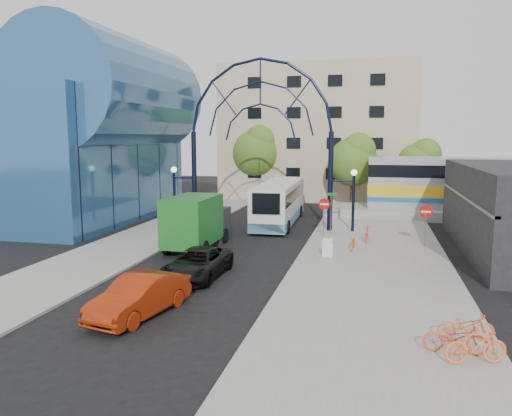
% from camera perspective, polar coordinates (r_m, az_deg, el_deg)
% --- Properties ---
extents(ground, '(120.00, 120.00, 0.00)m').
position_cam_1_polar(ground, '(23.17, -7.34, -8.53)').
color(ground, black).
rests_on(ground, ground).
extents(sidewalk_east, '(8.00, 56.00, 0.12)m').
position_cam_1_polar(sidewalk_east, '(25.60, 13.15, -6.93)').
color(sidewalk_east, gray).
rests_on(sidewalk_east, ground).
extents(plaza_west, '(5.00, 50.00, 0.12)m').
position_cam_1_polar(plaza_west, '(31.09, -14.71, -4.32)').
color(plaza_west, gray).
rests_on(plaza_west, ground).
extents(gateway_arch, '(13.64, 0.44, 12.10)m').
position_cam_1_polar(gateway_arch, '(35.69, 0.49, 11.24)').
color(gateway_arch, black).
rests_on(gateway_arch, ground).
extents(stop_sign, '(0.80, 0.07, 2.50)m').
position_cam_1_polar(stop_sign, '(33.22, 7.80, 0.05)').
color(stop_sign, slate).
rests_on(stop_sign, sidewalk_east).
extents(do_not_enter_sign, '(0.76, 0.07, 2.48)m').
position_cam_1_polar(do_not_enter_sign, '(31.25, 18.82, -0.85)').
color(do_not_enter_sign, slate).
rests_on(do_not_enter_sign, sidewalk_east).
extents(street_name_sign, '(0.70, 0.70, 2.80)m').
position_cam_1_polar(street_name_sign, '(33.76, 8.58, 0.40)').
color(street_name_sign, slate).
rests_on(street_name_sign, sidewalk_east).
extents(sandwich_board, '(0.55, 0.61, 0.99)m').
position_cam_1_polar(sandwich_board, '(27.46, 8.19, -4.31)').
color(sandwich_board, white).
rests_on(sandwich_board, sidewalk_east).
extents(transit_hall, '(16.50, 18.00, 14.50)m').
position_cam_1_polar(transit_hall, '(42.63, -19.88, 7.76)').
color(transit_hall, '#2E5C8D').
rests_on(transit_hall, ground).
extents(apartment_block, '(20.00, 12.10, 14.00)m').
position_cam_1_polar(apartment_block, '(56.03, 7.33, 8.46)').
color(apartment_block, '#CCB38E').
rests_on(apartment_block, ground).
extents(tree_north_a, '(4.48, 4.48, 7.00)m').
position_cam_1_polar(tree_north_a, '(46.75, 11.16, 5.51)').
color(tree_north_a, '#382314').
rests_on(tree_north_a, ground).
extents(tree_north_b, '(5.12, 5.12, 8.00)m').
position_cam_1_polar(tree_north_b, '(52.05, 0.21, 6.64)').
color(tree_north_b, '#382314').
rests_on(tree_north_b, ground).
extents(tree_north_c, '(4.16, 4.16, 6.50)m').
position_cam_1_polar(tree_north_c, '(48.91, 18.30, 4.97)').
color(tree_north_c, '#382314').
rests_on(tree_north_c, ground).
extents(city_bus, '(3.01, 11.59, 3.16)m').
position_cam_1_polar(city_bus, '(38.50, 2.69, 0.71)').
color(city_bus, silver).
rests_on(city_bus, ground).
extents(green_truck, '(2.50, 6.37, 3.21)m').
position_cam_1_polar(green_truck, '(29.89, -6.69, -1.59)').
color(green_truck, black).
rests_on(green_truck, ground).
extents(black_suv, '(2.39, 4.98, 1.37)m').
position_cam_1_polar(black_suv, '(23.88, -6.71, -6.31)').
color(black_suv, black).
rests_on(black_suv, ground).
extents(red_sedan, '(2.51, 4.86, 1.53)m').
position_cam_1_polar(red_sedan, '(19.29, -13.15, -9.76)').
color(red_sedan, '#922309').
rests_on(red_sedan, ground).
extents(bike_near_a, '(0.65, 1.67, 0.86)m').
position_cam_1_polar(bike_near_a, '(29.56, 11.04, -3.87)').
color(bike_near_a, orange).
rests_on(bike_near_a, sidewalk_east).
extents(bike_near_b, '(0.55, 1.78, 1.06)m').
position_cam_1_polar(bike_near_b, '(31.96, 12.56, -2.83)').
color(bike_near_b, '#E63C2E').
rests_on(bike_near_b, sidewalk_east).
extents(bike_far_a, '(1.89, 0.66, 0.99)m').
position_cam_1_polar(bike_far_a, '(16.66, 21.81, -13.59)').
color(bike_far_a, '#CE4929').
rests_on(bike_far_a, sidewalk_east).
extents(bike_far_b, '(1.92, 1.05, 1.11)m').
position_cam_1_polar(bike_far_b, '(16.15, 23.87, -14.18)').
color(bike_far_b, orange).
rests_on(bike_far_b, sidewalk_east).
extents(bike_far_c, '(1.82, 0.76, 0.93)m').
position_cam_1_polar(bike_far_c, '(17.86, 22.86, -12.27)').
color(bike_far_c, orange).
rests_on(bike_far_c, sidewalk_east).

